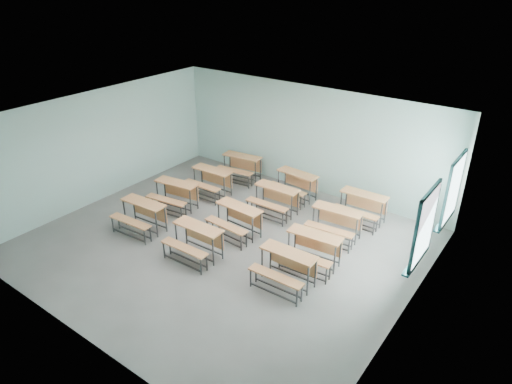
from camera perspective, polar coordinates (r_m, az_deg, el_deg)
room at (r=10.67m, az=-3.89°, el=0.68°), size 9.04×8.04×3.24m
desk_unit_r0c0 at (r=12.12m, az=-14.17°, el=-2.48°), size 1.30×0.91×0.78m
desk_unit_r0c1 at (r=10.80m, az=-7.59°, el=-5.66°), size 1.27×0.86×0.78m
desk_unit_r0c2 at (r=9.85m, az=3.74°, el=-9.01°), size 1.27×0.86×0.78m
desk_unit_r1c0 at (r=13.00m, az=-10.17°, el=0.02°), size 1.36×1.00×0.78m
desk_unit_r1c1 at (r=11.56m, az=-2.46°, el=-3.11°), size 1.30×0.91×0.78m
desk_unit_r1c2 at (r=10.49m, az=7.05°, el=-6.70°), size 1.32×0.94×0.78m
desk_unit_r2c0 at (r=13.68m, az=-5.77°, el=1.70°), size 1.28×0.88×0.78m
desk_unit_r2c1 at (r=12.55m, az=2.36°, el=-0.58°), size 1.26×0.86×0.78m
desk_unit_r2c2 at (r=11.59m, az=9.90°, el=-3.44°), size 1.32×0.94×0.78m
desk_unit_r3c0 at (r=14.61m, az=-1.95°, el=3.50°), size 1.35×0.99×0.78m
desk_unit_r3c1 at (r=13.43m, az=4.90°, el=1.26°), size 1.32×0.94×0.78m
desk_unit_r3c2 at (r=12.48m, az=13.09°, el=-1.45°), size 1.26×0.85×0.78m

